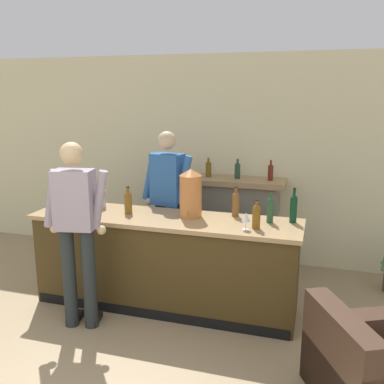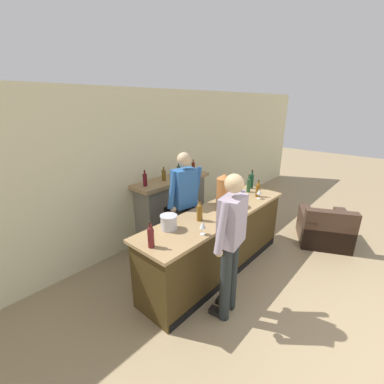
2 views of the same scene
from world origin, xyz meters
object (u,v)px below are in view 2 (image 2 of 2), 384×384
person_bartender (185,204)px  copper_dispenser (224,190)px  ice_bucket_steel (169,222)px  wine_bottle_riesling_slim (258,189)px  wine_glass_by_dispenser (203,225)px  wine_bottle_chardonnay_pale (231,188)px  wine_glass_mid_counter (259,192)px  wine_bottle_burgundy_dark (249,184)px  fireplace_stone (172,207)px  wine_bottle_rose_blush (200,211)px  person_customer (230,242)px  potted_plant_corner (241,196)px  wine_bottle_cabernet_heavy (151,236)px  armchair_black (324,230)px  wine_bottle_port_short (252,180)px

person_bartender → copper_dispenser: bearing=-46.8°
ice_bucket_steel → wine_bottle_riesling_slim: bearing=-8.2°
ice_bucket_steel → wine_glass_by_dispenser: size_ratio=1.30×
wine_bottle_chardonnay_pale → wine_glass_mid_counter: (0.18, -0.43, -0.02)m
ice_bucket_steel → wine_bottle_burgundy_dark: size_ratio=0.68×
fireplace_stone → wine_bottle_rose_blush: fireplace_stone is taller
person_customer → wine_bottle_burgundy_dark: 1.88m
wine_bottle_riesling_slim → wine_bottle_chardonnay_pale: 0.45m
copper_dispenser → wine_bottle_riesling_slim: 0.75m
potted_plant_corner → wine_bottle_cabernet_heavy: 3.97m
copper_dispenser → wine_bottle_rose_blush: bearing=-173.4°
armchair_black → person_customer: bearing=171.7°
potted_plant_corner → wine_bottle_chardonnay_pale: wine_bottle_chardonnay_pale is taller
wine_bottle_chardonnay_pale → fireplace_stone: bearing=109.2°
wine_bottle_cabernet_heavy → copper_dispenser: bearing=4.2°
copper_dispenser → wine_bottle_chardonnay_pale: 0.48m
fireplace_stone → potted_plant_corner: 2.15m
wine_bottle_cabernet_heavy → person_customer: bearing=-43.7°
fireplace_stone → person_bartender: (-0.48, -0.80, 0.42)m
copper_dispenser → wine_glass_by_dispenser: 1.02m
armchair_black → wine_bottle_cabernet_heavy: size_ratio=3.80×
wine_bottle_chardonnay_pale → wine_glass_mid_counter: wine_bottle_chardonnay_pale is taller
person_customer → wine_bottle_cabernet_heavy: (-0.65, 0.62, 0.12)m
armchair_black → wine_bottle_port_short: size_ratio=3.34×
wine_bottle_port_short → wine_glass_mid_counter: wine_bottle_port_short is taller
person_customer → wine_bottle_burgundy_dark: (1.72, 0.76, 0.12)m
wine_bottle_riesling_slim → wine_glass_by_dispenser: size_ratio=1.68×
ice_bucket_steel → wine_glass_by_dispenser: ice_bucket_steel is taller
fireplace_stone → wine_bottle_riesling_slim: 1.67m
wine_bottle_rose_blush → wine_glass_by_dispenser: size_ratio=1.73×
fireplace_stone → wine_bottle_port_short: bearing=-49.8°
wine_bottle_cabernet_heavy → wine_bottle_port_short: size_ratio=0.88×
potted_plant_corner → copper_dispenser: copper_dispenser is taller
armchair_black → wine_bottle_riesling_slim: 1.61m
wine_bottle_riesling_slim → wine_bottle_cabernet_heavy: (-2.26, 0.10, 0.01)m
potted_plant_corner → copper_dispenser: size_ratio=1.35×
wine_bottle_cabernet_heavy → wine_bottle_burgundy_dark: wine_bottle_burgundy_dark is taller
wine_bottle_burgundy_dark → wine_bottle_riesling_slim: bearing=-113.1°
wine_bottle_port_short → wine_glass_mid_counter: 0.55m
fireplace_stone → wine_bottle_chardonnay_pale: size_ratio=5.08×
wine_bottle_port_short → person_bartender: bearing=166.4°
fireplace_stone → wine_bottle_burgundy_dark: bearing=-58.2°
wine_glass_mid_counter → wine_bottle_cabernet_heavy: bearing=175.6°
wine_bottle_port_short → wine_bottle_burgundy_dark: wine_bottle_port_short is taller
armchair_black → wine_bottle_cabernet_heavy: (-3.28, 1.00, 0.87)m
person_customer → wine_bottle_riesling_slim: (1.61, 0.52, 0.11)m
wine_bottle_burgundy_dark → person_bartender: bearing=161.3°
potted_plant_corner → fireplace_stone: bearing=172.6°
wine_glass_by_dispenser → wine_glass_mid_counter: size_ratio=1.01×
person_bartender → wine_bottle_rose_blush: size_ratio=6.21×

